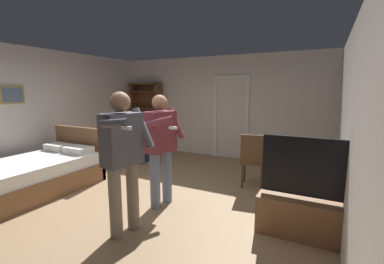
# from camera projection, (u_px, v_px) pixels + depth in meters

# --- Properties ---
(ground_plane) EXTENTS (7.31, 7.31, 0.00)m
(ground_plane) POSITION_uv_depth(u_px,v_px,m) (138.00, 202.00, 4.15)
(ground_plane) COLOR #997A56
(wall_back) EXTENTS (5.87, 0.12, 2.63)m
(wall_back) POSITION_uv_depth(u_px,v_px,m) (217.00, 107.00, 6.91)
(wall_back) COLOR silver
(wall_back) RESTS_ON ground_plane
(wall_left) EXTENTS (0.15, 6.89, 2.63)m
(wall_left) POSITION_uv_depth(u_px,v_px,m) (22.00, 113.00, 5.23)
(wall_left) COLOR silver
(wall_left) RESTS_ON ground_plane
(wall_right) EXTENTS (0.12, 6.89, 2.63)m
(wall_right) POSITION_uv_depth(u_px,v_px,m) (358.00, 135.00, 2.64)
(wall_right) COLOR silver
(wall_right) RESTS_ON ground_plane
(doorway_frame) EXTENTS (0.93, 0.08, 2.13)m
(doorway_frame) POSITION_uv_depth(u_px,v_px,m) (231.00, 111.00, 6.67)
(doorway_frame) COLOR white
(doorway_frame) RESTS_ON ground_plane
(bed) EXTENTS (1.32, 2.07, 1.02)m
(bed) POSITION_uv_depth(u_px,v_px,m) (38.00, 174.00, 4.60)
(bed) COLOR brown
(bed) RESTS_ON ground_plane
(bookshelf) EXTENTS (0.95, 0.32, 1.96)m
(bookshelf) POSITION_uv_depth(u_px,v_px,m) (147.00, 114.00, 7.72)
(bookshelf) COLOR brown
(bookshelf) RESTS_ON ground_plane
(tv_flatscreen) EXTENTS (1.28, 0.40, 1.23)m
(tv_flatscreen) POSITION_uv_depth(u_px,v_px,m) (313.00, 211.00, 3.09)
(tv_flatscreen) COLOR brown
(tv_flatscreen) RESTS_ON ground_plane
(side_table) EXTENTS (0.72, 0.72, 0.70)m
(side_table) POSITION_uv_depth(u_px,v_px,m) (290.00, 168.00, 4.33)
(side_table) COLOR #4C331E
(side_table) RESTS_ON ground_plane
(laptop) EXTENTS (0.42, 0.43, 0.15)m
(laptop) POSITION_uv_depth(u_px,v_px,m) (288.00, 152.00, 4.27)
(laptop) COLOR black
(laptop) RESTS_ON side_table
(bottle_on_table) EXTENTS (0.06, 0.06, 0.29)m
(bottle_on_table) POSITION_uv_depth(u_px,v_px,m) (300.00, 150.00, 4.14)
(bottle_on_table) COLOR #3C3E11
(bottle_on_table) RESTS_ON side_table
(wooden_chair) EXTENTS (0.48, 0.48, 0.99)m
(wooden_chair) POSITION_uv_depth(u_px,v_px,m) (253.00, 159.00, 4.68)
(wooden_chair) COLOR #4C331E
(wooden_chair) RESTS_ON ground_plane
(person_blue_shirt) EXTENTS (0.64, 0.71, 1.75)m
(person_blue_shirt) POSITION_uv_depth(u_px,v_px,m) (123.00, 153.00, 3.10)
(person_blue_shirt) COLOR gray
(person_blue_shirt) RESTS_ON ground_plane
(person_striped_shirt) EXTENTS (0.67, 0.70, 1.69)m
(person_striped_shirt) POSITION_uv_depth(u_px,v_px,m) (161.00, 142.00, 3.89)
(person_striped_shirt) COLOR slate
(person_striped_shirt) RESTS_ON ground_plane
(suitcase_dark) EXTENTS (0.58, 0.40, 0.36)m
(suitcase_dark) POSITION_uv_depth(u_px,v_px,m) (137.00, 154.00, 6.52)
(suitcase_dark) COLOR #1E2D38
(suitcase_dark) RESTS_ON ground_plane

